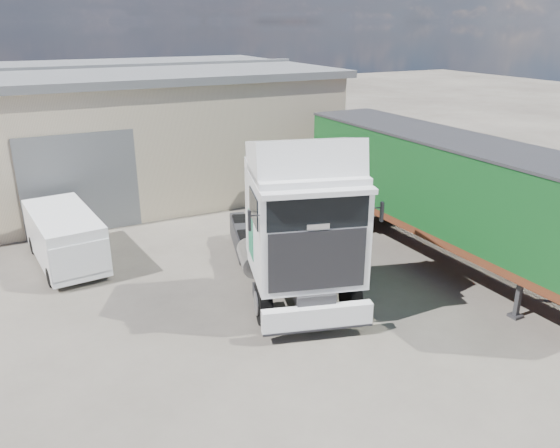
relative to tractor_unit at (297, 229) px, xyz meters
name	(u,v)px	position (x,y,z in m)	size (l,w,h in m)	color
ground	(243,361)	(-2.55, -2.24, -1.98)	(120.00, 120.00, 0.00)	#272420
brick_boundary_wall	(451,181)	(8.95, 3.76, -0.73)	(0.35, 26.00, 2.50)	brown
tractor_unit	(297,229)	(0.00, 0.00, 0.00)	(4.40, 7.36, 4.70)	black
box_trailer	(444,186)	(5.32, 0.29, 0.44)	(2.78, 11.95, 3.96)	#2D2D30
panel_van	(66,239)	(-5.45, 4.95, -1.11)	(2.10, 4.28, 1.69)	black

